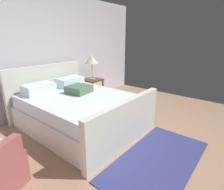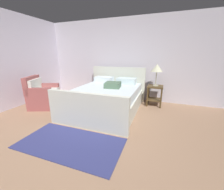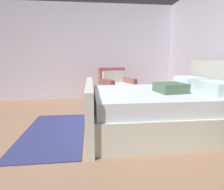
{
  "view_description": "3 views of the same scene",
  "coord_description": "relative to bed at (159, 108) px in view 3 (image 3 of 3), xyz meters",
  "views": [
    {
      "loc": [
        -2.33,
        -0.89,
        1.65
      ],
      "look_at": [
        -0.09,
        0.95,
        0.71
      ],
      "focal_mm": 28.84,
      "sensor_mm": 36.0,
      "label": 1
    },
    {
      "loc": [
        1.1,
        -1.73,
        1.47
      ],
      "look_at": [
        0.08,
        1.02,
        0.62
      ],
      "focal_mm": 22.29,
      "sensor_mm": 36.0,
      "label": 2
    },
    {
      "loc": [
        2.49,
        0.55,
        1.11
      ],
      "look_at": [
        -0.15,
        0.84,
        0.6
      ],
      "focal_mm": 29.77,
      "sensor_mm": 36.0,
      "label": 3
    }
  ],
  "objects": [
    {
      "name": "area_rug",
      "position": [
        -0.0,
        -1.66,
        -0.34
      ],
      "size": [
        1.79,
        0.92,
        0.01
      ],
      "primitive_type": "cube",
      "rotation": [
        0.0,
        0.0,
        0.01
      ],
      "color": "navy",
      "rests_on": "ground"
    },
    {
      "name": "bed",
      "position": [
        0.0,
        0.0,
        0.0
      ],
      "size": [
        1.78,
        2.23,
        1.09
      ],
      "color": "silver",
      "rests_on": "ground"
    },
    {
      "name": "armchair",
      "position": [
        -1.81,
        -0.45,
        0.0
      ],
      "size": [
        0.95,
        0.94,
        0.9
      ],
      "color": "#984E4D",
      "rests_on": "ground"
    },
    {
      "name": "ground_plane",
      "position": [
        0.29,
        -1.62,
        -0.35
      ],
      "size": [
        5.7,
        5.67,
        0.02
      ],
      "primitive_type": "cube",
      "color": "#9C775B"
    },
    {
      "name": "wall_side_left",
      "position": [
        -2.62,
        -1.62,
        0.96
      ],
      "size": [
        0.12,
        5.79,
        2.6
      ],
      "primitive_type": "cube",
      "color": "silver",
      "rests_on": "ground"
    }
  ]
}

